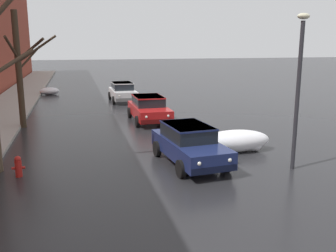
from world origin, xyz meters
TOP-DOWN VIEW (x-y plane):
  - snow_bank_near_corner_left at (-4.15, 30.46)m, footprint 1.62×1.17m
  - snow_bank_along_left_kerb at (4.27, 10.63)m, footprint 2.97×1.18m
  - bare_tree_mid_block at (-4.62, 17.36)m, footprint 2.32×2.28m
  - sedan_darkblue_approaching_near_lane at (1.95, 9.63)m, footprint 2.15×4.25m
  - sedan_red_parked_kerbside_close at (1.98, 17.42)m, footprint 2.01×4.33m
  - sedan_white_parked_kerbside_mid at (1.48, 25.13)m, footprint 1.94×4.11m
  - fire_hydrant at (-3.92, 9.59)m, footprint 0.42×0.22m
  - street_lamp_post at (5.29, 8.13)m, footprint 0.44×0.24m

SIDE VIEW (x-z plane):
  - snow_bank_near_corner_left at x=-4.15m, z-range -0.01..0.60m
  - fire_hydrant at x=-3.92m, z-range 0.00..0.71m
  - snow_bank_along_left_kerb at x=4.27m, z-range -0.01..0.87m
  - sedan_white_parked_kerbside_mid at x=1.48m, z-range 0.04..1.46m
  - sedan_darkblue_approaching_near_lane at x=1.95m, z-range 0.04..1.46m
  - sedan_red_parked_kerbside_close at x=1.98m, z-range 0.04..1.46m
  - street_lamp_post at x=5.29m, z-range 0.35..5.62m
  - bare_tree_mid_block at x=-4.62m, z-range 0.17..6.10m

